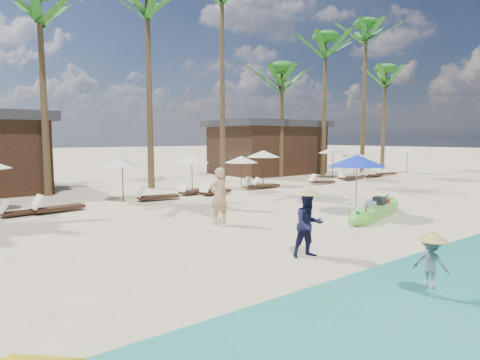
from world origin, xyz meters
TOP-DOWN VIEW (x-y plane):
  - ground at (0.00, 0.00)m, footprint 240.00×240.00m
  - green_canoe at (5.20, 1.01)m, footprint 5.34×1.91m
  - tourist at (-0.19, 3.38)m, footprint 0.71×0.47m
  - vendor_green at (-0.50, -1.03)m, footprint 0.93×0.81m
  - vendor_yellow at (-0.56, -4.14)m, footprint 0.53×0.69m
  - blue_umbrella at (4.85, 1.63)m, footprint 2.13×2.13m
  - lounger_4_right at (-5.33, 9.05)m, footprint 1.73×0.75m
  - resort_parasol_5 at (-0.93, 10.31)m, footprint 1.96×1.96m
  - lounger_5_left at (-4.13, 9.04)m, footprint 2.05×0.93m
  - resort_parasol_6 at (3.25, 11.17)m, footprint 1.89×1.89m
  - lounger_6_left at (0.33, 9.52)m, footprint 2.03×0.84m
  - lounger_6_right at (2.73, 10.17)m, footprint 1.95×0.91m
  - resort_parasol_7 at (5.74, 10.02)m, footprint 1.87×1.87m
  - lounger_7_left at (3.55, 9.43)m, footprint 1.95×0.99m
  - lounger_7_right at (6.82, 9.99)m, footprint 1.93×0.80m
  - resort_parasol_8 at (8.27, 11.14)m, footprint 2.10×2.10m
  - lounger_8_left at (7.51, 10.10)m, footprint 1.71×0.95m
  - resort_parasol_9 at (15.44, 11.74)m, footprint 2.18×2.18m
  - lounger_9_left at (11.61, 9.46)m, footprint 1.77×1.03m
  - lounger_9_right at (14.96, 9.81)m, footprint 2.00×0.69m
  - resort_parasol_10 at (16.63, 10.75)m, footprint 1.88×1.88m
  - lounger_10_left at (17.83, 10.17)m, footprint 1.79×0.59m
  - lounger_10_right at (18.53, 10.26)m, footprint 1.93×1.00m
  - resort_parasol_11 at (23.63, 10.73)m, footprint 2.03×2.03m
  - lounger_11_left at (20.15, 10.50)m, footprint 1.80×1.02m
  - palm_3 at (-3.36, 14.27)m, footprint 2.08×2.08m
  - palm_4 at (2.15, 14.01)m, footprint 2.08×2.08m
  - palm_5 at (7.45, 14.38)m, footprint 2.08×2.08m
  - palm_6 at (12.84, 14.52)m, footprint 2.08×2.08m
  - palm_7 at (16.57, 13.68)m, footprint 2.08×2.08m
  - palm_8 at (21.07, 13.33)m, footprint 2.08×2.08m
  - palm_9 at (26.21, 14.81)m, footprint 2.08×2.08m
  - pavilion_east at (14.00, 17.50)m, footprint 8.80×6.60m

SIDE VIEW (x-z plane):
  - ground at x=0.00m, z-range 0.00..0.00m
  - lounger_8_left at x=7.51m, z-range -0.09..0.46m
  - lounger_4_right at x=-5.33m, z-range -0.09..0.48m
  - lounger_9_left at x=11.61m, z-range -0.10..0.48m
  - lounger_11_left at x=20.15m, z-range -0.10..0.49m
  - lounger_10_left at x=17.83m, z-range -0.10..0.50m
  - lounger_10_right at x=18.53m, z-range -0.10..0.52m
  - lounger_7_left at x=3.55m, z-range -0.10..0.53m
  - lounger_7_right at x=6.82m, z-range -0.11..0.53m
  - lounger_6_right at x=2.73m, z-range -0.11..0.53m
  - lounger_6_left at x=0.33m, z-range -0.11..0.56m
  - lounger_5_left at x=-4.13m, z-range -0.11..0.56m
  - lounger_9_right at x=14.96m, z-range -0.11..0.56m
  - green_canoe at x=5.20m, z-range -0.11..0.58m
  - vendor_yellow at x=-0.56m, z-range 0.18..1.13m
  - vendor_green at x=-0.50m, z-range 0.00..1.61m
  - tourist at x=-0.19m, z-range 0.00..1.93m
  - resort_parasol_7 at x=5.74m, z-range 0.77..2.70m
  - resort_parasol_10 at x=16.63m, z-range 0.78..2.71m
  - resort_parasol_6 at x=3.25m, z-range 0.78..2.73m
  - resort_parasol_5 at x=-0.93m, z-range 0.81..2.83m
  - resort_parasol_11 at x=23.63m, z-range 0.84..2.93m
  - resort_parasol_8 at x=8.27m, z-range 0.87..3.03m
  - resort_parasol_9 at x=15.44m, z-range 0.90..3.14m
  - blue_umbrella at x=4.85m, z-range 0.93..3.22m
  - pavilion_east at x=14.00m, z-range 0.05..4.35m
  - palm_6 at x=12.84m, z-range 2.79..11.31m
  - palm_9 at x=26.21m, z-range 3.14..12.97m
  - palm_3 at x=-3.36m, z-range 3.32..13.83m
  - palm_7 at x=16.57m, z-range 3.46..14.53m
  - palm_4 at x=2.15m, z-range 3.60..15.30m
  - palm_8 at x=21.07m, z-range 3.83..16.53m
  - palm_5 at x=7.45m, z-range 4.02..17.62m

